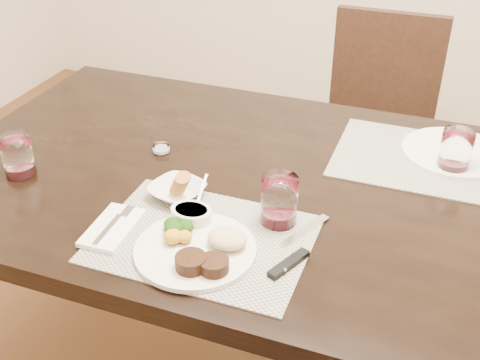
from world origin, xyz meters
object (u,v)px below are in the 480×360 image
at_px(chair_far, 376,120).
at_px(steak_knife, 293,255).
at_px(wine_glass_near, 279,202).
at_px(cracker_bowl, 177,191).
at_px(dinner_plate, 200,249).
at_px(far_plate, 454,152).

distance_m(chair_far, steak_knife, 1.23).
height_order(steak_knife, wine_glass_near, wine_glass_near).
distance_m(steak_knife, cracker_bowl, 0.35).
bearing_deg(dinner_plate, cracker_bowl, 130.08).
height_order(chair_far, far_plate, chair_far).
relative_size(steak_knife, far_plate, 0.93).
bearing_deg(chair_far, dinner_plate, -98.28).
bearing_deg(wine_glass_near, dinner_plate, -124.85).
relative_size(chair_far, steak_knife, 3.55).
relative_size(cracker_bowl, far_plate, 0.55).
relative_size(chair_far, wine_glass_near, 7.94).
bearing_deg(far_plate, cracker_bowl, -143.79).
xyz_separation_m(steak_knife, far_plate, (0.28, 0.57, 0.00)).
bearing_deg(steak_knife, far_plate, 87.17).
xyz_separation_m(chair_far, cracker_bowl, (-0.32, -1.08, 0.27)).
height_order(cracker_bowl, far_plate, cracker_bowl).
xyz_separation_m(chair_far, steak_knife, (0.00, -1.21, 0.26)).
relative_size(chair_far, dinner_plate, 3.49).
relative_size(steak_knife, wine_glass_near, 2.24).
bearing_deg(cracker_bowl, far_plate, 36.21).
bearing_deg(steak_knife, chair_far, 113.85).
relative_size(steak_knife, cracker_bowl, 1.67).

